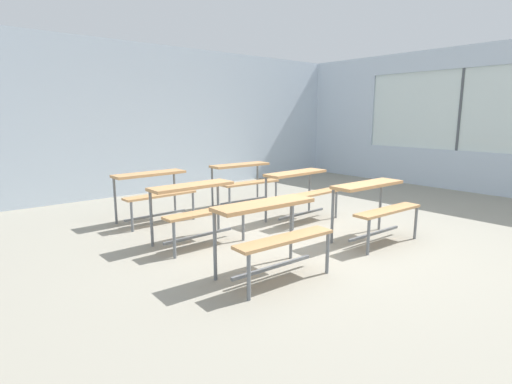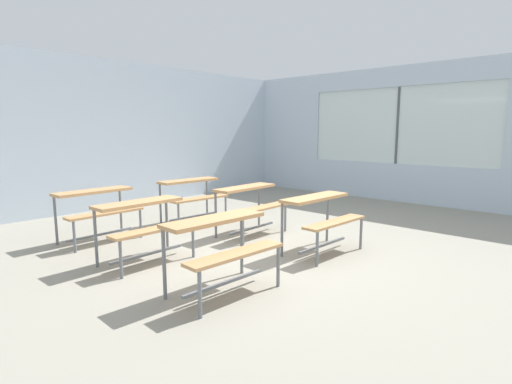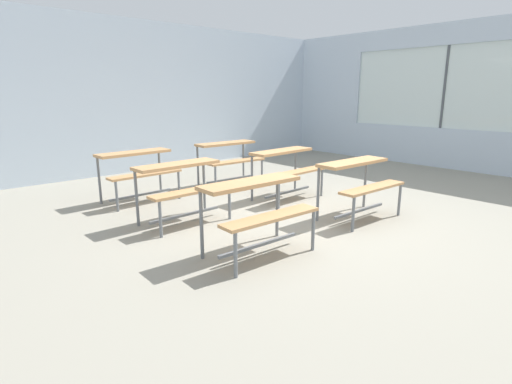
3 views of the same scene
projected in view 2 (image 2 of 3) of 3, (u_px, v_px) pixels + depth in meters
ground at (268, 256)px, 5.22m from camera, size 10.00×9.00×0.05m
wall_back at (99, 135)px, 8.00m from camera, size 10.00×0.12×3.00m
wall_right at (426, 138)px, 8.54m from camera, size 0.12×9.00×3.00m
desk_bench_r0c0 at (222, 237)px, 3.91m from camera, size 1.12×0.63×0.74m
desk_bench_r0c1 at (322, 210)px, 5.21m from camera, size 1.12×0.63×0.74m
desk_bench_r1c0 at (144, 217)px, 4.83m from camera, size 1.11×0.61×0.74m
desk_bench_r1c1 at (250, 198)px, 6.13m from camera, size 1.12×0.63×0.74m
desk_bench_r2c0 at (98, 203)px, 5.76m from camera, size 1.12×0.62×0.74m
desk_bench_r2c1 at (193, 190)px, 6.99m from camera, size 1.13×0.64×0.74m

